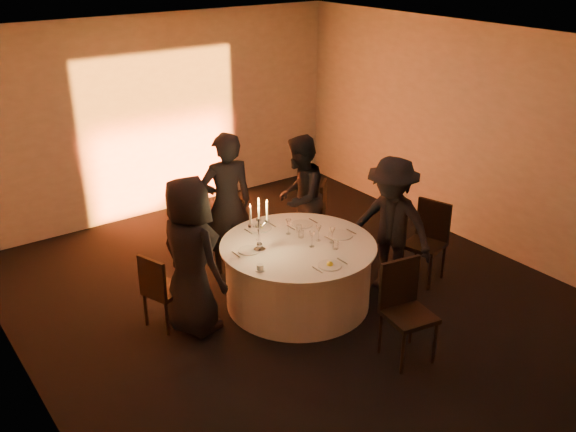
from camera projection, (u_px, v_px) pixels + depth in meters
floor at (298, 302)px, 7.64m from camera, size 7.00×7.00×0.00m
ceiling at (300, 45)px, 6.42m from camera, size 7.00×7.00×0.00m
wall_back at (160, 117)px, 9.63m from camera, size 7.00×0.00×7.00m
wall_left at (15, 259)px, 5.42m from camera, size 0.00×7.00×7.00m
wall_right at (477, 138)px, 8.63m from camera, size 0.00×7.00×7.00m
uplighter_fixture at (176, 212)px, 9.99m from camera, size 0.25×0.12×0.10m
banquet_table at (298, 274)px, 7.48m from camera, size 1.80×1.80×0.77m
chair_left at (160, 287)px, 6.97m from camera, size 0.49×0.49×0.88m
chair_back_left at (227, 225)px, 8.51m from camera, size 0.39×0.39×0.85m
chair_back_right at (316, 208)px, 9.02m from camera, size 0.54×0.54×0.87m
chair_right at (428, 236)px, 7.97m from camera, size 0.55×0.55×1.01m
chair_front at (405, 304)px, 6.47m from camera, size 0.53×0.53×1.05m
guest_left at (190, 256)px, 6.79m from camera, size 0.72×0.96×1.78m
guest_back_left at (227, 204)px, 7.99m from camera, size 0.75×0.58×1.86m
guest_back_right at (300, 197)px, 8.44m from camera, size 1.03×1.00×1.67m
guest_right at (391, 225)px, 7.61m from camera, size 0.94×1.23×1.69m
plate_left at (249, 250)px, 7.16m from camera, size 0.36×0.25×0.01m
plate_back_left at (260, 227)px, 7.71m from camera, size 0.35×0.28×0.08m
plate_back_right at (302, 224)px, 7.81m from camera, size 0.35×0.26×0.01m
plate_right at (340, 235)px, 7.53m from camera, size 0.36×0.29×0.01m
plate_front at (330, 264)px, 6.84m from camera, size 0.36×0.26×0.08m
coffee_cup at (260, 268)px, 6.74m from camera, size 0.11×0.11×0.07m
candelabra at (259, 232)px, 7.09m from camera, size 0.27×0.13×0.64m
wine_glass_a at (319, 230)px, 7.35m from camera, size 0.07×0.07×0.19m
wine_glass_b at (288, 223)px, 7.52m from camera, size 0.07×0.07×0.19m
wine_glass_c at (258, 229)px, 7.37m from camera, size 0.07×0.07×0.19m
wine_glass_d at (312, 236)px, 7.21m from camera, size 0.07×0.07×0.19m
wine_glass_e at (332, 232)px, 7.30m from camera, size 0.07×0.07×0.19m
tumbler_a at (301, 234)px, 7.47m from camera, size 0.07×0.07×0.09m
tumbler_b at (336, 245)px, 7.20m from camera, size 0.07×0.07×0.09m
tumbler_c at (299, 228)px, 7.60m from camera, size 0.07×0.07×0.09m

